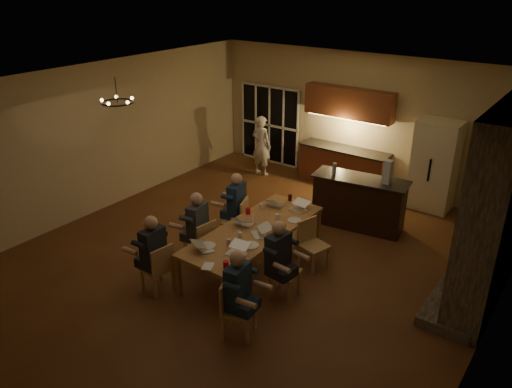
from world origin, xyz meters
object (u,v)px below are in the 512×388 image
object	(u,v)px
chair_left_mid	(200,242)
laptop_a	(205,243)
bar_island	(359,202)
person_left_far	(237,206)
bar_bottle	(334,169)
chair_left_near	(157,267)
laptop_b	(236,248)
chair_left_far	(235,220)
can_silver	(229,242)
can_cola	(290,198)
chair_right_mid	(285,272)
mug_front	(240,235)
laptop_d	(259,229)
redcup_mid	(248,211)
laptop_c	(245,218)
plate_left	(207,246)
person_right_mid	(278,260)
laptop_e	(276,199)
bar_blender	(388,172)
redcup_near	(226,265)
plate_far	(294,220)
can_right	(284,227)
laptop_f	(298,205)
dining_table	(254,248)
mug_mid	(277,217)
chair_right_near	(239,309)
chair_right_far	(314,245)
person_left_mid	(198,228)
refrigerator	(435,165)
plate_near	(251,245)
chandelier	(118,102)
mug_back	(261,206)
redcup_far	(302,201)
standing_person	(261,145)
person_right_near	(238,294)

from	to	relation	value
chair_left_mid	laptop_a	size ratio (longest dim) A/B	2.78
bar_island	person_left_far	size ratio (longest dim) A/B	1.38
bar_bottle	chair_left_near	bearing A→B (deg)	-105.88
laptop_a	laptop_b	world-z (taller)	same
chair_left_mid	chair_left_far	size ratio (longest dim) A/B	1.00
can_silver	can_cola	bearing A→B (deg)	93.68
bar_bottle	chair_right_mid	bearing A→B (deg)	-77.04
mug_front	laptop_d	bearing A→B (deg)	51.93
chair_left_mid	redcup_mid	distance (m)	1.07
laptop_d	laptop_a	bearing A→B (deg)	-81.02
laptop_c	plate_left	size ratio (longest dim) A/B	1.15
person_right_mid	laptop_e	size ratio (longest dim) A/B	4.31
chair_left_far	bar_blender	bearing A→B (deg)	112.68
redcup_near	plate_far	distance (m)	1.95
chair_left_near	can_right	world-z (taller)	chair_left_near
person_right_mid	laptop_f	bearing A→B (deg)	27.90
dining_table	person_left_far	xyz separation A→B (m)	(-0.89, 0.65, 0.31)
mug_mid	chair_left_mid	bearing A→B (deg)	-131.44
chair_left_near	can_cola	bearing A→B (deg)	173.78
chair_right_near	redcup_mid	world-z (taller)	chair_right_near
laptop_a	laptop_d	distance (m)	1.00
chair_right_far	bar_bottle	bearing A→B (deg)	34.66
can_right	person_left_mid	bearing A→B (deg)	-151.00
can_silver	bar_blender	world-z (taller)	bar_blender
redcup_mid	can_cola	distance (m)	1.01
redcup_mid	can_cola	world-z (taller)	same
refrigerator	person_left_far	bearing A→B (deg)	-125.60
bar_blender	chair_right_far	bearing A→B (deg)	-100.28
bar_blender	plate_near	bearing A→B (deg)	-105.90
laptop_d	can_cola	bearing A→B (deg)	136.98
dining_table	plate_far	xyz separation A→B (m)	(0.40, 0.69, 0.38)
bar_blender	can_right	bearing A→B (deg)	-108.35
laptop_a	can_right	xyz separation A→B (m)	(0.68, 1.30, -0.05)
laptop_a	plate_far	distance (m)	1.83
dining_table	can_right	xyz separation A→B (m)	(0.45, 0.27, 0.44)
person_left_mid	bar_blender	distance (m)	3.83
redcup_mid	plate_left	distance (m)	1.36
chandelier	mug_back	size ratio (longest dim) A/B	5.79
person_left_far	can_silver	world-z (taller)	person_left_far
dining_table	can_silver	world-z (taller)	can_silver
redcup_far	can_silver	distance (m)	2.09
chair_left_near	plate_near	bearing A→B (deg)	139.92
standing_person	can_right	xyz separation A→B (m)	(2.96, -3.47, 0.03)
laptop_b	bar_bottle	bearing A→B (deg)	84.78
laptop_b	redcup_near	distance (m)	0.43
person_right_near	laptop_e	world-z (taller)	person_right_near
standing_person	redcup_near	world-z (taller)	standing_person
bar_island	person_right_mid	world-z (taller)	person_right_mid
chandelier	can_silver	distance (m)	3.22
refrigerator	bar_blender	xyz separation A→B (m)	(-0.39, -1.75, 0.32)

